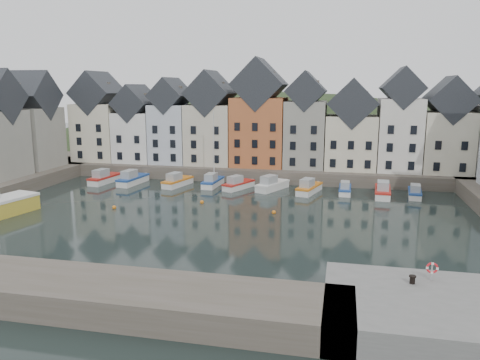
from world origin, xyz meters
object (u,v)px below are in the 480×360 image
(boat_a, at_px, (104,178))
(mooring_bollard, at_px, (412,279))
(boat_d, at_px, (213,181))
(life_ring_post, at_px, (432,268))

(boat_a, height_order, mooring_bollard, mooring_bollard)
(boat_d, bearing_deg, mooring_bollard, -53.38)
(mooring_bollard, bearing_deg, boat_d, 123.70)
(boat_d, distance_m, mooring_bollard, 43.79)
(boat_a, bearing_deg, life_ring_post, -31.50)
(boat_d, relative_size, life_ring_post, 8.99)
(boat_d, bearing_deg, life_ring_post, -51.28)
(boat_d, relative_size, mooring_bollard, 20.87)
(life_ring_post, bearing_deg, boat_d, 125.80)
(boat_d, bearing_deg, boat_a, -172.90)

